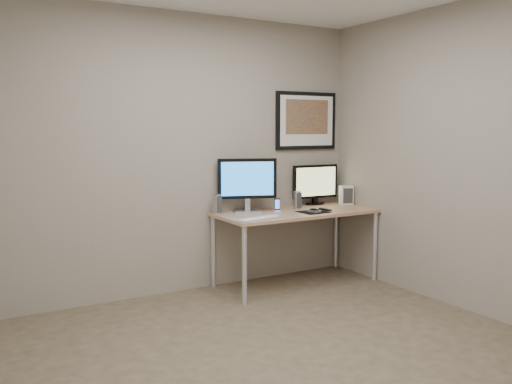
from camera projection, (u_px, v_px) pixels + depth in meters
floor at (288, 351)px, 3.76m from camera, size 3.60×3.60×0.00m
room at (255, 114)px, 3.95m from camera, size 3.60×3.60×3.60m
desk at (296, 218)px, 5.34m from camera, size 1.60×0.70×0.73m
framed_art at (306, 121)px, 5.69m from camera, size 0.75×0.04×0.60m
monitor_large at (247, 183)px, 5.25m from camera, size 0.55×0.27×0.52m
monitor_tv at (315, 183)px, 5.77m from camera, size 0.54×0.14×0.43m
speaker_left at (217, 204)px, 5.15m from camera, size 0.09×0.09×0.19m
speaker_right at (297, 200)px, 5.45m from camera, size 0.08×0.08×0.18m
phone_dock at (277, 205)px, 5.31m from camera, size 0.07×0.07×0.13m
keyboard at (259, 218)px, 4.85m from camera, size 0.47×0.22×0.02m
mousepad at (314, 212)px, 5.27m from camera, size 0.28×0.25×0.00m
mouse at (314, 210)px, 5.24m from camera, size 0.09×0.13×0.04m
remote at (325, 209)px, 5.40m from camera, size 0.05×0.15×0.02m
fan_unit at (346, 195)px, 5.78m from camera, size 0.16×0.13×0.20m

